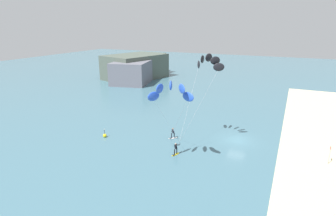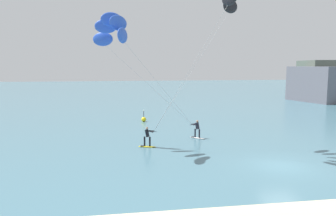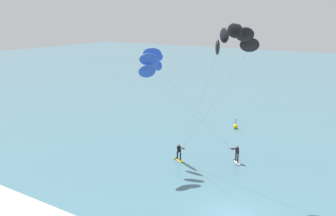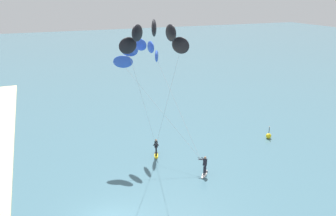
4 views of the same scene
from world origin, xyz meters
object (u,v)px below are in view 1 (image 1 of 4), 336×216
object	(u,v)px
marker_buoy	(105,135)
kitesurfer_nearshore	(171,93)
kitesurfer_mid_water	(207,66)
beach_flag	(330,152)

from	to	relation	value
marker_buoy	kitesurfer_nearshore	bearing A→B (deg)	-103.84
kitesurfer_mid_water	beach_flag	world-z (taller)	kitesurfer_mid_water
kitesurfer_nearshore	marker_buoy	world-z (taller)	kitesurfer_nearshore
kitesurfer_nearshore	kitesurfer_mid_water	xyz separation A→B (m)	(8.04, -1.79, 2.25)
kitesurfer_nearshore	beach_flag	size ratio (longest dim) A/B	4.81
kitesurfer_nearshore	beach_flag	world-z (taller)	kitesurfer_nearshore
marker_buoy	beach_flag	size ratio (longest dim) A/B	0.63
kitesurfer_mid_water	marker_buoy	distance (m)	18.74
marker_buoy	beach_flag	distance (m)	30.92
marker_buoy	beach_flag	world-z (taller)	beach_flag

